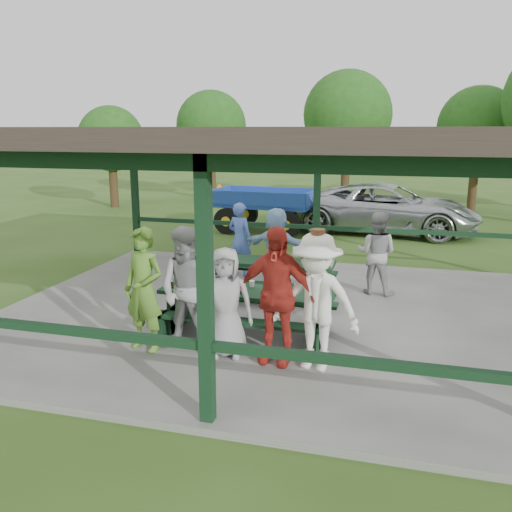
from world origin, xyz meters
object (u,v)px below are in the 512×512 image
(picnic_table_near, at_px, (247,307))
(farm_trailer, at_px, (265,209))
(contestant_grey_left, at_px, (188,291))
(spectator_grey, at_px, (376,253))
(spectator_lblue, at_px, (277,247))
(pickup_truck, at_px, (388,209))
(picnic_table_far, at_px, (264,274))
(spectator_blue, at_px, (240,239))
(contestant_green, at_px, (144,290))
(contestant_white_fedora, at_px, (316,302))
(contestant_red, at_px, (276,295))
(contestant_grey_mid, at_px, (226,302))

(picnic_table_near, relative_size, farm_trailer, 0.63)
(contestant_grey_left, distance_m, spectator_grey, 4.45)
(spectator_lblue, distance_m, pickup_truck, 7.48)
(picnic_table_far, height_order, contestant_grey_left, contestant_grey_left)
(spectator_lblue, bearing_deg, spectator_blue, -17.49)
(contestant_green, xyz_separation_m, spectator_lblue, (1.11, 3.81, -0.10))
(spectator_blue, relative_size, farm_trailer, 0.38)
(picnic_table_near, distance_m, contestant_white_fedora, 1.61)
(picnic_table_far, distance_m, pickup_truck, 8.35)
(contestant_red, relative_size, farm_trailer, 0.45)
(picnic_table_far, height_order, contestant_grey_mid, contestant_grey_mid)
(spectator_grey, relative_size, farm_trailer, 0.38)
(contestant_red, distance_m, spectator_blue, 4.67)
(contestant_red, xyz_separation_m, spectator_lblue, (-0.85, 3.73, -0.15))
(spectator_blue, bearing_deg, contestant_green, 107.02)
(spectator_blue, bearing_deg, spectator_lblue, 168.35)
(contestant_grey_left, xyz_separation_m, spectator_blue, (-0.53, 4.30, -0.11))
(picnic_table_far, bearing_deg, contestant_grey_mid, -86.78)
(picnic_table_far, height_order, spectator_blue, spectator_blue)
(spectator_blue, height_order, farm_trailer, spectator_blue)
(spectator_grey, bearing_deg, contestant_grey_left, 67.18)
(contestant_red, bearing_deg, spectator_lblue, 110.28)
(spectator_lblue, relative_size, spectator_grey, 1.00)
(contestant_grey_mid, relative_size, spectator_lblue, 0.97)
(picnic_table_far, xyz_separation_m, spectator_grey, (2.07, 0.86, 0.35))
(contestant_green, relative_size, contestant_red, 0.95)
(picnic_table_near, xyz_separation_m, spectator_lblue, (-0.19, 2.89, 0.35))
(contestant_green, bearing_deg, contestant_white_fedora, 13.95)
(spectator_blue, bearing_deg, farm_trailer, -62.29)
(contestant_green, bearing_deg, pickup_truck, 87.89)
(contestant_grey_left, bearing_deg, farm_trailer, 102.63)
(contestant_grey_left, xyz_separation_m, contestant_grey_mid, (0.56, 0.01, -0.13))
(contestant_grey_mid, relative_size, farm_trailer, 0.37)
(spectator_blue, relative_size, pickup_truck, 0.29)
(picnic_table_far, relative_size, contestant_green, 1.46)
(contestant_green, bearing_deg, spectator_blue, 101.92)
(contestant_grey_mid, relative_size, spectator_grey, 0.97)
(picnic_table_far, height_order, spectator_grey, spectator_grey)
(contestant_green, distance_m, contestant_grey_mid, 1.24)
(picnic_table_near, xyz_separation_m, contestant_grey_left, (-0.63, -0.84, 0.46))
(picnic_table_near, relative_size, spectator_lblue, 1.66)
(contestant_white_fedora, xyz_separation_m, spectator_blue, (-2.40, 4.37, -0.12))
(contestant_grey_mid, relative_size, pickup_truck, 0.28)
(spectator_blue, bearing_deg, spectator_grey, -172.37)
(contestant_grey_left, relative_size, contestant_white_fedora, 0.96)
(contestant_grey_left, xyz_separation_m, farm_trailer, (-1.44, 10.14, -0.29))
(spectator_blue, bearing_deg, contestant_grey_mid, 123.10)
(contestant_grey_left, bearing_deg, picnic_table_near, 57.51)
(contestant_green, bearing_deg, picnic_table_far, 83.66)
(contestant_green, height_order, pickup_truck, contestant_green)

